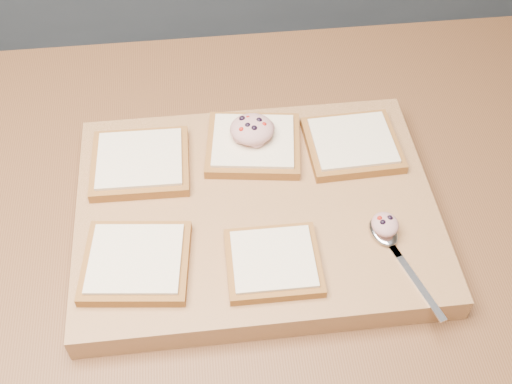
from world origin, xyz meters
TOP-DOWN VIEW (x-y plane):
  - island_counter at (0.00, 0.00)m, footprint 2.00×0.80m
  - cutting_board at (0.06, -0.02)m, footprint 0.47×0.36m
  - bread_far_left at (-0.09, 0.07)m, footprint 0.13×0.12m
  - bread_far_center at (0.07, 0.08)m, footprint 0.14×0.14m
  - bread_far_right at (0.21, 0.07)m, footprint 0.13×0.12m
  - bread_near_left at (-0.09, -0.10)m, footprint 0.14×0.13m
  - bread_near_center at (0.07, -0.12)m, footprint 0.11×0.10m
  - tuna_salad_dollop at (0.07, 0.09)m, footprint 0.06×0.06m
  - spoon at (0.22, -0.10)m, footprint 0.07×0.16m
  - spoon_salad at (0.21, -0.09)m, footprint 0.03×0.04m

SIDE VIEW (x-z plane):
  - island_counter at x=0.00m, z-range 0.00..0.90m
  - cutting_board at x=0.06m, z-range 0.90..0.94m
  - spoon at x=0.22m, z-range 0.94..0.95m
  - bread_near_center at x=0.07m, z-range 0.94..0.95m
  - bread_near_left at x=-0.09m, z-range 0.94..0.96m
  - bread_far_right at x=0.21m, z-range 0.94..0.96m
  - bread_far_center at x=0.07m, z-range 0.94..0.96m
  - bread_far_left at x=-0.09m, z-range 0.94..0.96m
  - spoon_salad at x=0.21m, z-range 0.95..0.97m
  - tuna_salad_dollop at x=0.07m, z-range 0.96..0.98m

